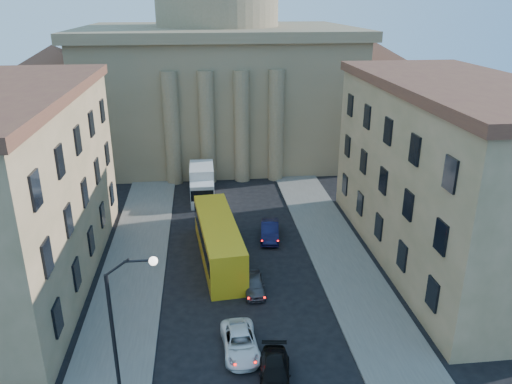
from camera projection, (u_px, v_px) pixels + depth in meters
sidewalk_left at (127, 300)px, 35.98m from camera, size 5.00×60.00×0.15m
sidewalk_right at (356, 286)px, 37.73m from camera, size 5.00×60.00×0.15m
church at (219, 66)px, 67.30m from camera, size 68.02×28.76×36.60m
building_left at (5, 190)px, 36.14m from camera, size 11.60×26.60×14.70m
building_right at (451, 173)px, 39.66m from camera, size 11.60×26.60×14.70m
street_lamp at (122, 321)px, 24.98m from camera, size 2.62×0.44×8.83m
car_left_mid at (240, 343)px, 30.65m from camera, size 2.34×4.69×1.28m
car_right_mid at (275, 373)px, 28.13m from camera, size 2.33×4.57×1.27m
car_right_far at (254, 285)px, 36.91m from camera, size 1.59×3.67×1.23m
car_right_distant at (270, 231)px, 45.15m from camera, size 2.16×4.70×1.49m
city_bus at (218, 239)px, 41.10m from camera, size 3.93×12.48×3.46m
box_truck at (202, 184)px, 53.87m from camera, size 2.56×6.38×3.50m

